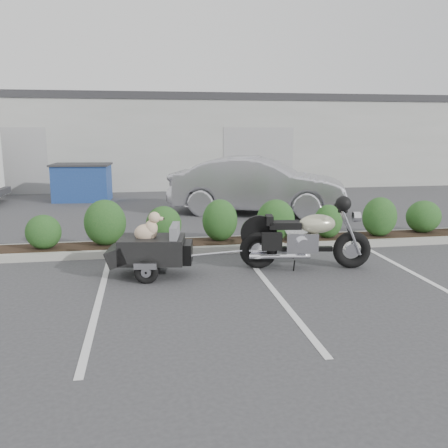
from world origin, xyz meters
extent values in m
plane|color=#38383A|center=(0.00, 0.00, 0.00)|extent=(90.00, 90.00, 0.00)
cube|color=#9E9E93|center=(1.00, 2.20, 0.07)|extent=(12.00, 1.00, 0.15)
cube|color=#9EA099|center=(0.00, 17.00, 2.00)|extent=(26.00, 10.00, 4.00)
torus|color=black|center=(1.26, 0.59, 0.34)|extent=(0.72, 0.28, 0.70)
torus|color=black|center=(2.95, 0.33, 0.34)|extent=(0.72, 0.28, 0.70)
cylinder|color=silver|center=(1.26, 0.59, 0.34)|extent=(0.31, 0.17, 0.29)
cylinder|color=silver|center=(2.95, 0.33, 0.34)|extent=(0.26, 0.14, 0.25)
cylinder|color=silver|center=(2.86, 0.23, 0.73)|extent=(0.45, 0.12, 0.92)
cylinder|color=silver|center=(2.90, 0.44, 0.73)|extent=(0.45, 0.12, 0.92)
cylinder|color=silver|center=(2.72, 0.36, 1.12)|extent=(0.15, 0.73, 0.04)
cylinder|color=silver|center=(3.00, 0.32, 0.96)|extent=(0.15, 0.20, 0.19)
sphere|color=black|center=(2.63, 0.06, 1.25)|extent=(0.31, 0.31, 0.27)
cube|color=silver|center=(2.03, 0.47, 0.50)|extent=(0.62, 0.44, 0.35)
cube|color=black|center=(2.13, 0.46, 0.36)|extent=(0.94, 0.25, 0.08)
ellipsoid|color=#BFBC99|center=(2.30, 0.43, 0.83)|extent=(0.74, 0.49, 0.34)
cube|color=black|center=(1.72, 0.52, 0.81)|extent=(0.61, 0.40, 0.12)
cube|color=black|center=(1.44, 0.57, 0.91)|extent=(0.17, 0.33, 0.17)
cylinder|color=silver|center=(1.59, 0.35, 0.27)|extent=(1.09, 0.26, 0.09)
cylinder|color=silver|center=(1.65, 0.72, 0.27)|extent=(1.09, 0.26, 0.09)
cube|color=black|center=(1.42, 0.27, 0.57)|extent=(0.37, 0.20, 0.31)
cube|color=black|center=(-0.67, 0.46, 0.47)|extent=(1.20, 0.91, 0.44)
cube|color=slate|center=(-0.28, 0.40, 0.75)|extent=(0.22, 0.66, 0.31)
cube|color=slate|center=(-0.62, 0.46, 0.58)|extent=(0.82, 0.75, 0.04)
cube|color=black|center=(-1.24, 0.55, 0.40)|extent=(0.51, 0.80, 0.38)
cube|color=black|center=(-0.10, 0.37, 0.42)|extent=(0.29, 0.55, 0.35)
torus|color=black|center=(-0.79, 0.04, 0.19)|extent=(0.42, 0.18, 0.41)
torus|color=black|center=(-0.65, 0.90, 0.19)|extent=(0.42, 0.18, 0.41)
cube|color=silver|center=(-0.80, -0.01, 0.31)|extent=(0.38, 0.14, 0.10)
cube|color=silver|center=(-0.65, 0.96, 0.31)|extent=(0.38, 0.14, 0.10)
cylinder|color=black|center=(-0.72, 0.47, 0.19)|extent=(0.19, 0.93, 0.04)
cylinder|color=silver|center=(0.15, 0.33, 0.34)|extent=(0.62, 0.13, 0.04)
ellipsoid|color=#D1B08D|center=(-0.78, 0.46, 0.76)|extent=(0.43, 0.32, 0.31)
ellipsoid|color=#D1B08D|center=(-0.68, 0.45, 0.85)|extent=(0.26, 0.24, 0.29)
sphere|color=#D1B08D|center=(-0.62, 0.44, 1.04)|extent=(0.23, 0.23, 0.20)
ellipsoid|color=#D1B08D|center=(-0.53, 0.43, 1.01)|extent=(0.16, 0.11, 0.07)
sphere|color=black|center=(-0.47, 0.42, 1.01)|extent=(0.04, 0.04, 0.04)
ellipsoid|color=#D1B08D|center=(-0.67, 0.39, 1.06)|extent=(0.06, 0.05, 0.11)
ellipsoid|color=#D1B08D|center=(-0.65, 0.50, 1.06)|extent=(0.06, 0.05, 0.11)
cylinder|color=#D1B08D|center=(-0.66, 0.38, 0.65)|extent=(0.05, 0.05, 0.12)
cylinder|color=#D1B08D|center=(-0.64, 0.51, 0.65)|extent=(0.05, 0.05, 0.12)
imported|color=#AAA9B1|center=(2.60, 6.23, 0.86)|extent=(5.53, 3.56, 1.72)
cube|color=navy|center=(-2.97, 9.87, 0.64)|extent=(2.00, 1.42, 1.27)
cube|color=#2D2D30|center=(-2.97, 9.87, 1.29)|extent=(2.12, 1.54, 0.06)
camera|label=1|loc=(-0.76, -7.61, 2.51)|focal=38.00mm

